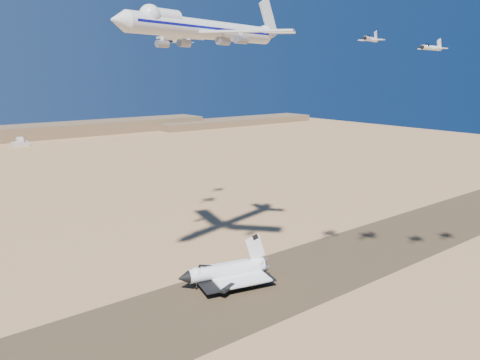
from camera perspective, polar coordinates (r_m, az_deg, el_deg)
ground at (r=187.28m, az=-2.22°, el=-14.64°), size 1200.00×1200.00×0.00m
runway at (r=187.27m, az=-2.22°, el=-14.64°), size 600.00×50.00×0.06m
ridgeline at (r=686.49m, az=-24.21°, el=5.11°), size 960.00×90.00×18.00m
shuttle at (r=199.51m, az=-1.69°, el=-11.13°), size 40.75×31.12×19.99m
carrier_747 at (r=178.95m, az=-4.68°, el=17.87°), size 87.51×65.91×21.77m
crew_a at (r=197.38m, az=1.47°, el=-12.80°), size 0.46×0.70×1.91m
crew_b at (r=201.00m, az=1.14°, el=-12.30°), size 0.61×0.97×1.92m
crew_c at (r=202.15m, az=1.82°, el=-12.16°), size 1.22×1.02×1.86m
chase_jet_a at (r=168.95m, az=15.62°, el=16.23°), size 15.16×8.92×3.88m
chase_jet_b at (r=174.36m, az=22.24°, el=14.71°), size 16.57×9.03×4.13m
chase_jet_e at (r=233.17m, az=-7.28°, el=16.38°), size 16.26×9.56×4.16m
chase_jet_f at (r=259.27m, az=-5.34°, el=16.83°), size 13.86×8.09×3.53m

